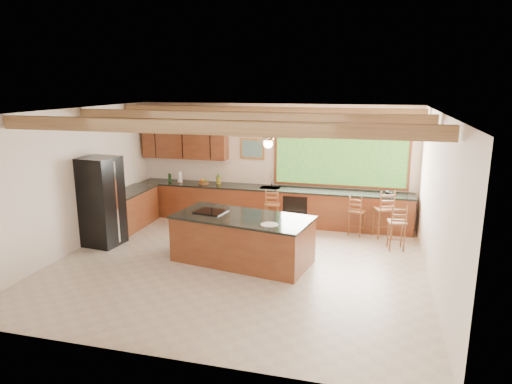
# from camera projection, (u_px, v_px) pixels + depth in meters

# --- Properties ---
(ground) EXTENTS (7.20, 7.20, 0.00)m
(ground) POSITION_uv_depth(u_px,v_px,m) (237.00, 265.00, 9.03)
(ground) COLOR #BFB09F
(ground) RESTS_ON ground
(room_shell) EXTENTS (7.27, 6.54, 3.02)m
(room_shell) POSITION_uv_depth(u_px,v_px,m) (237.00, 149.00, 9.16)
(room_shell) COLOR white
(room_shell) RESTS_ON ground
(counter_run) EXTENTS (7.12, 3.10, 1.23)m
(counter_run) POSITION_uv_depth(u_px,v_px,m) (235.00, 207.00, 11.49)
(counter_run) COLOR brown
(counter_run) RESTS_ON ground
(island) EXTENTS (2.88, 1.72, 0.96)m
(island) POSITION_uv_depth(u_px,v_px,m) (243.00, 239.00, 9.11)
(island) COLOR brown
(island) RESTS_ON ground
(refrigerator) EXTENTS (0.84, 0.82, 1.96)m
(refrigerator) POSITION_uv_depth(u_px,v_px,m) (101.00, 202.00, 9.96)
(refrigerator) COLOR black
(refrigerator) RESTS_ON ground
(bar_stool_a) EXTENTS (0.39, 0.39, 1.02)m
(bar_stool_a) POSITION_uv_depth(u_px,v_px,m) (272.00, 205.00, 11.10)
(bar_stool_a) COLOR brown
(bar_stool_a) RESTS_ON ground
(bar_stool_b) EXTENTS (0.43, 0.43, 0.97)m
(bar_stool_b) POSITION_uv_depth(u_px,v_px,m) (357.00, 212.00, 10.61)
(bar_stool_b) COLOR brown
(bar_stool_b) RESTS_ON ground
(bar_stool_c) EXTENTS (0.42, 0.42, 1.02)m
(bar_stool_c) POSITION_uv_depth(u_px,v_px,m) (397.00, 223.00, 9.68)
(bar_stool_c) COLOR brown
(bar_stool_c) RESTS_ON ground
(bar_stool_d) EXTENTS (0.54, 0.54, 1.14)m
(bar_stool_d) POSITION_uv_depth(u_px,v_px,m) (384.00, 210.00, 10.43)
(bar_stool_d) COLOR brown
(bar_stool_d) RESTS_ON ground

